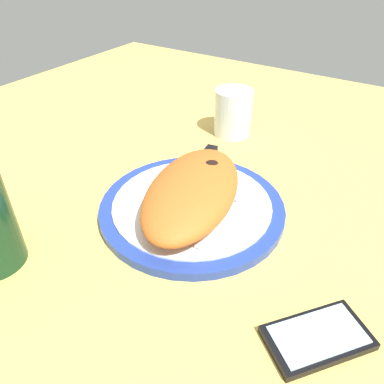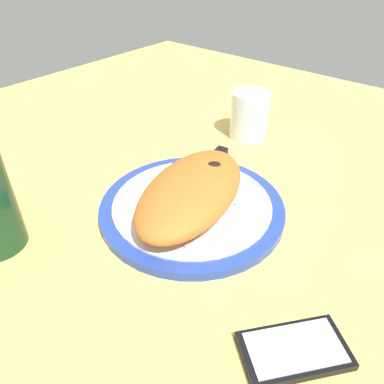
# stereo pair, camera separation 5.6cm
# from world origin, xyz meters

# --- Properties ---
(ground_plane) EXTENTS (1.50, 1.50, 0.03)m
(ground_plane) POSITION_xyz_m (0.00, 0.00, -0.01)
(ground_plane) COLOR #DBB756
(plate) EXTENTS (0.29, 0.29, 0.02)m
(plate) POSITION_xyz_m (0.00, 0.00, 0.01)
(plate) COLOR #233D99
(plate) RESTS_ON ground_plane
(calzone) EXTENTS (0.27, 0.18, 0.06)m
(calzone) POSITION_xyz_m (-0.01, -0.01, 0.05)
(calzone) COLOR #C16023
(calzone) RESTS_ON plate
(fork) EXTENTS (0.16, 0.02, 0.00)m
(fork) POSITION_xyz_m (0.01, -0.06, 0.02)
(fork) COLOR silver
(fork) RESTS_ON plate
(knife) EXTENTS (0.23, 0.06, 0.01)m
(knife) POSITION_xyz_m (0.08, 0.04, 0.02)
(knife) COLOR silver
(knife) RESTS_ON plate
(smartphone) EXTENTS (0.13, 0.12, 0.01)m
(smartphone) POSITION_xyz_m (-0.12, -0.24, 0.01)
(smartphone) COLOR black
(smartphone) RESTS_ON ground_plane
(water_glass) EXTENTS (0.08, 0.08, 0.10)m
(water_glass) POSITION_xyz_m (0.27, 0.07, 0.04)
(water_glass) COLOR silver
(water_glass) RESTS_ON ground_plane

